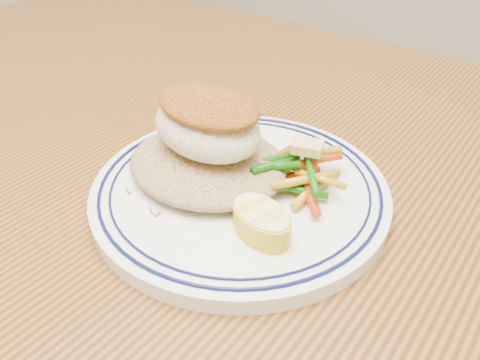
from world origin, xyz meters
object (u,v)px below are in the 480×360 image
(vegetable_pile, at_px, (294,171))
(fish_fillet, at_px, (207,122))
(plate, at_px, (240,189))
(rice_pilaf, at_px, (208,160))
(lemon_wedge, at_px, (261,220))
(dining_table, at_px, (233,242))

(vegetable_pile, bearing_deg, fish_fillet, -158.76)
(plate, height_order, rice_pilaf, rice_pilaf)
(rice_pilaf, height_order, fish_fillet, fish_fillet)
(fish_fillet, relative_size, lemon_wedge, 1.79)
(dining_table, xyz_separation_m, lemon_wedge, (0.09, -0.07, 0.12))
(rice_pilaf, relative_size, vegetable_pile, 1.54)
(dining_table, height_order, vegetable_pile, vegetable_pile)
(lemon_wedge, bearing_deg, vegetable_pile, 102.32)
(dining_table, bearing_deg, lemon_wedge, -39.87)
(vegetable_pile, height_order, lemon_wedge, vegetable_pile)
(vegetable_pile, distance_m, lemon_wedge, 0.07)
(fish_fillet, distance_m, vegetable_pile, 0.09)
(rice_pilaf, xyz_separation_m, lemon_wedge, (0.09, -0.04, -0.00))
(vegetable_pile, relative_size, lemon_wedge, 1.50)
(dining_table, bearing_deg, fish_fillet, -100.59)
(vegetable_pile, bearing_deg, rice_pilaf, -154.33)
(lemon_wedge, bearing_deg, rice_pilaf, 156.70)
(lemon_wedge, bearing_deg, dining_table, 140.13)
(fish_fillet, xyz_separation_m, lemon_wedge, (0.09, -0.04, -0.04))
(plate, xyz_separation_m, fish_fillet, (-0.04, 0.00, 0.06))
(vegetable_pile, bearing_deg, plate, -140.26)
(rice_pilaf, xyz_separation_m, fish_fillet, (-0.00, 0.01, 0.04))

